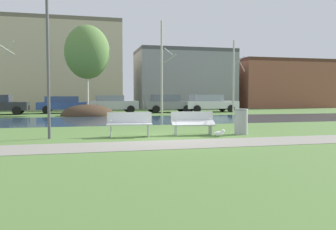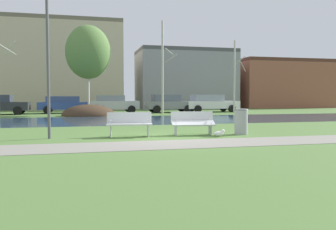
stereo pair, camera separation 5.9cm
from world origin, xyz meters
name	(u,v)px [view 1 (the left image)]	position (x,y,z in m)	size (l,w,h in m)	color
ground_plane	(128,119)	(0.00, 10.00, 0.00)	(120.00, 120.00, 0.00)	#517538
paved_path_strip	(178,144)	(0.00, -1.76, 0.01)	(60.00, 1.91, 0.01)	gray
river_band	(131,120)	(0.00, 8.96, 0.00)	(80.00, 7.64, 0.01)	#2D475B
soil_mound	(88,116)	(-2.42, 14.12, 0.00)	(3.88, 2.89, 1.66)	#423021
bench_left	(130,124)	(-1.17, 0.51, 0.47)	(1.66, 0.75, 0.87)	silver
bench_right	(193,122)	(1.19, 0.51, 0.47)	(1.66, 0.75, 0.87)	silver
trash_bin	(241,121)	(3.04, 0.28, 0.50)	(0.52, 0.52, 0.97)	#999B9E
seagull	(219,133)	(1.93, -0.28, 0.13)	(0.46, 0.17, 0.26)	white
streetlamp	(47,21)	(-3.90, 0.60, 3.95)	(0.32, 0.32, 6.02)	#4C4C51
birch_left	(87,52)	(-2.41, 15.14, 4.72)	(3.35, 3.35, 6.74)	beige
birch_center_left	(162,67)	(3.49, 15.79, 3.79)	(1.26, 2.06, 7.48)	#BCB7A8
birch_center	(234,76)	(9.51, 15.18, 3.09)	(1.06, 1.94, 6.05)	#BCB7A8
parked_sedan_second_blue	(66,104)	(-4.17, 18.44, 0.75)	(4.77, 2.12, 1.41)	#2D4793
parked_hatch_third_silver	(113,104)	(-0.32, 17.96, 0.79)	(4.09, 2.04, 1.49)	#B2B5BC
parked_wagon_fourth_grey	(168,103)	(4.41, 17.56, 0.81)	(4.15, 2.13, 1.54)	slate
parked_suv_fifth_white	(209,103)	(8.18, 17.46, 0.81)	(4.82, 2.13, 1.55)	silver
building_beige_block	(48,65)	(-6.32, 27.02, 4.66)	(15.09, 6.12, 9.31)	#BCAD8E
building_grey_warehouse	(184,79)	(8.56, 26.70, 3.31)	(10.78, 6.31, 6.63)	gray
building_brick_low	(277,84)	(21.09, 27.66, 2.90)	(11.87, 7.90, 5.80)	brown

